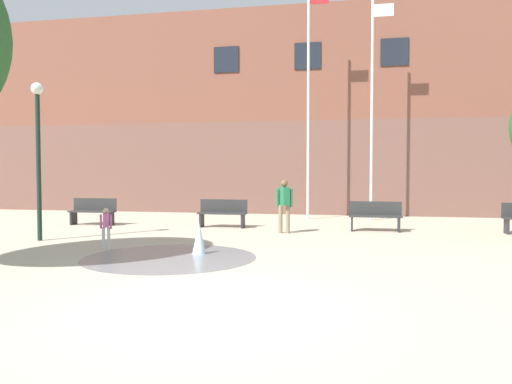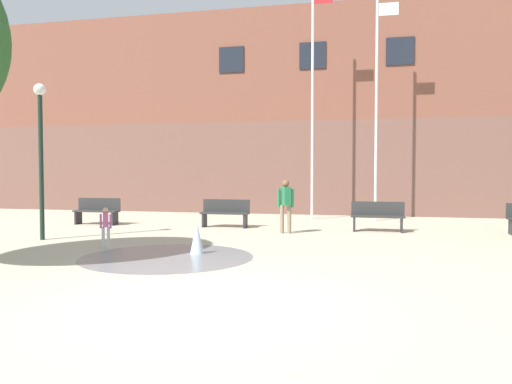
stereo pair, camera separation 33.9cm
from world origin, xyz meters
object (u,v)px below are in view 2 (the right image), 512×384
object	(u,v)px
adult_in_red	(286,202)
lamp_post_left_lane	(41,139)
flagpole_right	(377,101)
park_bench_center	(378,216)
flagpole_left	(313,95)
park_bench_left_of_flagpoles	(97,211)
park_bench_under_left_flagpole	(225,213)
child_running	(106,224)

from	to	relation	value
adult_in_red	lamp_post_left_lane	bearing A→B (deg)	-97.74
flagpole_right	lamp_post_left_lane	size ratio (longest dim) A/B	2.00
park_bench_center	flagpole_left	bearing A→B (deg)	124.86
park_bench_left_of_flagpoles	park_bench_under_left_flagpole	distance (m)	4.57
park_bench_left_of_flagpoles	flagpole_right	distance (m)	10.82
adult_in_red	lamp_post_left_lane	distance (m)	7.02
lamp_post_left_lane	park_bench_left_of_flagpoles	bearing A→B (deg)	98.99
park_bench_under_left_flagpole	lamp_post_left_lane	world-z (taller)	lamp_post_left_lane
park_bench_under_left_flagpole	lamp_post_left_lane	distance (m)	6.05
park_bench_under_left_flagpole	flagpole_right	bearing A→B (deg)	34.11
park_bench_center	child_running	distance (m)	8.04
park_bench_center	adult_in_red	world-z (taller)	adult_in_red
lamp_post_left_lane	park_bench_center	bearing A→B (deg)	23.69
park_bench_left_of_flagpoles	flagpole_left	distance (m)	8.97
child_running	park_bench_under_left_flagpole	bearing A→B (deg)	131.74
park_bench_left_of_flagpoles	lamp_post_left_lane	xyz separation A→B (m)	(0.60, -3.81, 2.23)
park_bench_under_left_flagpole	flagpole_right	size ratio (longest dim) A/B	0.19
adult_in_red	lamp_post_left_lane	world-z (taller)	lamp_post_left_lane
child_running	flagpole_left	xyz separation A→B (m)	(4.04, 8.26, 4.17)
flagpole_left	child_running	bearing A→B (deg)	-116.04
park_bench_center	lamp_post_left_lane	size ratio (longest dim) A/B	0.38
park_bench_under_left_flagpole	park_bench_center	size ratio (longest dim) A/B	1.00
park_bench_center	park_bench_left_of_flagpoles	bearing A→B (deg)	-179.55
park_bench_center	flagpole_right	world-z (taller)	flagpole_right
park_bench_left_of_flagpoles	flagpole_left	world-z (taller)	flagpole_left
adult_in_red	flagpole_right	bearing A→B (deg)	116.80
child_running	flagpole_left	distance (m)	10.10
flagpole_left	flagpole_right	world-z (taller)	flagpole_left
adult_in_red	lamp_post_left_lane	size ratio (longest dim) A/B	0.38
park_bench_left_of_flagpoles	lamp_post_left_lane	distance (m)	4.45
flagpole_left	lamp_post_left_lane	world-z (taller)	flagpole_left
child_running	flagpole_right	bearing A→B (deg)	111.04
park_bench_under_left_flagpole	adult_in_red	distance (m)	2.54
adult_in_red	park_bench_center	bearing A→B (deg)	79.26
park_bench_left_of_flagpoles	flagpole_left	size ratio (longest dim) A/B	0.18
flagpole_left	park_bench_center	bearing A→B (deg)	-55.14
park_bench_under_left_flagpole	adult_in_red	world-z (taller)	adult_in_red
adult_in_red	flagpole_right	xyz separation A→B (m)	(2.67, 4.47, 3.51)
park_bench_under_left_flagpole	park_bench_center	distance (m)	4.89
child_running	adult_in_red	bearing A→B (deg)	104.30
park_bench_center	adult_in_red	bearing A→B (deg)	-158.42
park_bench_under_left_flagpole	flagpole_left	bearing A→B (deg)	52.73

